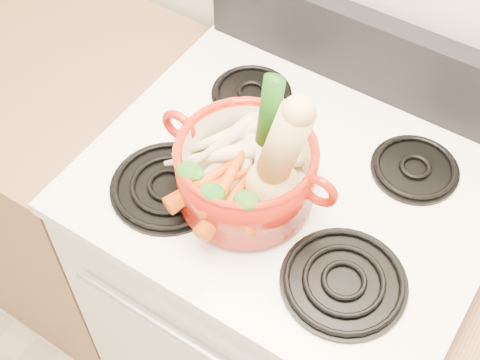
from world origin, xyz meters
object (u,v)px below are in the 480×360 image
Objects in this scene: dutch_oven at (246,172)px; squash at (274,155)px; stove_body at (282,294)px; leek at (265,135)px.

dutch_oven is 0.11m from squash.
squash is (0.01, -0.10, 0.66)m from stove_body.
squash reaches higher than dutch_oven.
squash is (0.06, -0.00, 0.09)m from dutch_oven.
squash reaches higher than leek.
squash is at bearing -86.85° from stove_body.
stove_body is 0.67m from squash.
dutch_oven is at bearing -118.02° from stove_body.
stove_body is 3.61× the size of dutch_oven.
leek is at bearing -114.35° from stove_body.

